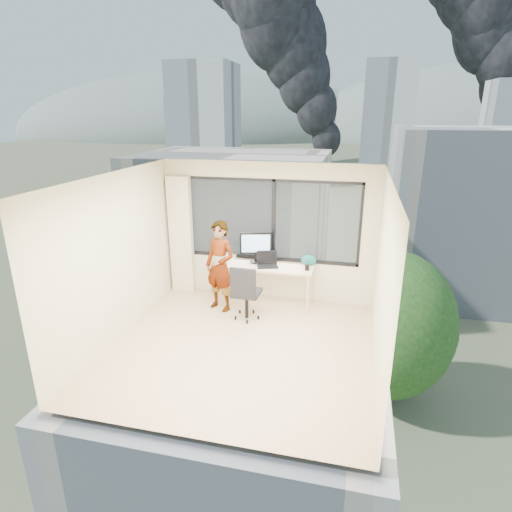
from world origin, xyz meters
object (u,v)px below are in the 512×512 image
(desk, at_px, (264,284))
(laptop, at_px, (268,260))
(monitor, at_px, (256,248))
(handbag, at_px, (309,260))
(chair, at_px, (247,291))
(person, at_px, (220,266))
(game_console, at_px, (226,256))

(desk, relative_size, laptop, 4.54)
(monitor, relative_size, handbag, 2.17)
(chair, height_order, laptop, chair)
(chair, distance_m, person, 0.69)
(desk, relative_size, game_console, 5.97)
(chair, relative_size, monitor, 1.74)
(laptop, bearing_deg, handbag, -0.72)
(handbag, bearing_deg, desk, -147.56)
(monitor, distance_m, handbag, 1.01)
(game_console, bearing_deg, laptop, 3.96)
(laptop, bearing_deg, monitor, 129.11)
(chair, height_order, person, person)
(monitor, bearing_deg, game_console, 157.10)
(laptop, xyz_separation_m, handbag, (0.73, 0.23, -0.02))
(chair, xyz_separation_m, laptop, (0.23, 0.64, 0.36))
(person, relative_size, game_console, 5.48)
(desk, bearing_deg, laptop, -38.29)
(person, distance_m, handbag, 1.64)
(desk, distance_m, laptop, 0.50)
(chair, distance_m, game_console, 1.14)
(person, height_order, laptop, person)
(chair, relative_size, handbag, 3.78)
(laptop, distance_m, handbag, 0.76)
(game_console, relative_size, laptop, 0.76)
(game_console, relative_size, handbag, 1.11)
(monitor, distance_m, game_console, 0.67)
(person, relative_size, handbag, 6.09)
(desk, distance_m, game_console, 0.92)
(person, height_order, handbag, person)
(desk, height_order, handbag, handbag)
(laptop, bearing_deg, desk, 123.33)
(desk, height_order, person, person)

